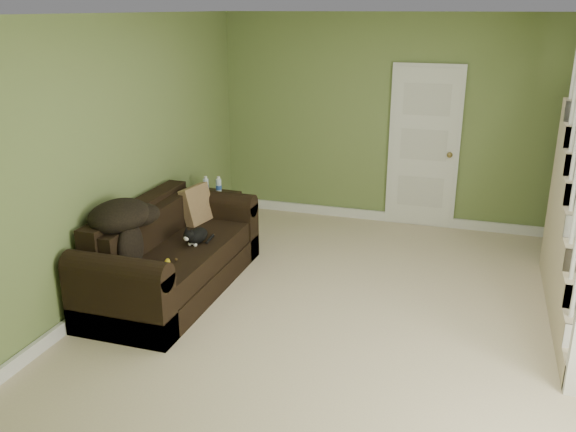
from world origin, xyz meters
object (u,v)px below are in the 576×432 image
Objects in this scene: cat at (196,236)px; banana at (167,263)px; sofa at (170,258)px; side_table at (215,217)px.

cat reaches higher than banana.
sofa is 5.15× the size of cat.
sofa is 0.53m from banana.
side_table is (-0.12, 1.34, -0.03)m from sofa.
side_table is 1.30m from cat.
cat is 2.29× the size of banana.
cat is (0.24, 0.11, 0.22)m from sofa.
banana is at bearing -79.03° from side_table.
side_table is at bearing 113.91° from cat.
banana is (-0.01, -0.56, -0.05)m from cat.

